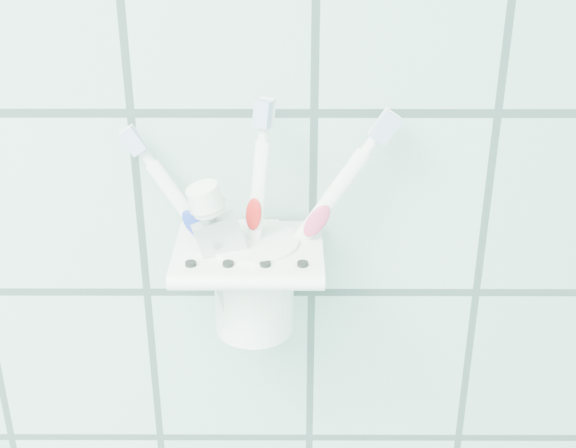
# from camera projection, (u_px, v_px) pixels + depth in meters

# --- Properties ---
(holder_bracket) EXTENTS (0.11, 0.10, 0.03)m
(holder_bracket) POSITION_uv_depth(u_px,v_px,m) (249.00, 254.00, 0.61)
(holder_bracket) COLOR white
(holder_bracket) RESTS_ON wall_back
(cup) EXTENTS (0.07, 0.07, 0.08)m
(cup) POSITION_uv_depth(u_px,v_px,m) (254.00, 280.00, 0.63)
(cup) COLOR white
(cup) RESTS_ON holder_bracket
(toothbrush_pink) EXTENTS (0.09, 0.03, 0.17)m
(toothbrush_pink) POSITION_uv_depth(u_px,v_px,m) (259.00, 212.00, 0.61)
(toothbrush_pink) COLOR white
(toothbrush_pink) RESTS_ON cup
(toothbrush_blue) EXTENTS (0.03, 0.03, 0.18)m
(toothbrush_blue) POSITION_uv_depth(u_px,v_px,m) (243.00, 218.00, 0.60)
(toothbrush_blue) COLOR white
(toothbrush_blue) RESTS_ON cup
(toothbrush_orange) EXTENTS (0.11, 0.04, 0.19)m
(toothbrush_orange) POSITION_uv_depth(u_px,v_px,m) (238.00, 206.00, 0.59)
(toothbrush_orange) COLOR white
(toothbrush_orange) RESTS_ON cup
(toothpaste_tube) EXTENTS (0.06, 0.04, 0.14)m
(toothpaste_tube) POSITION_uv_depth(u_px,v_px,m) (249.00, 242.00, 0.60)
(toothpaste_tube) COLOR silver
(toothpaste_tube) RESTS_ON cup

